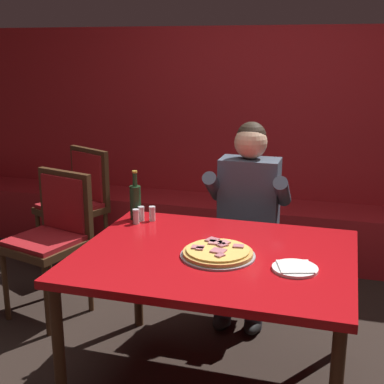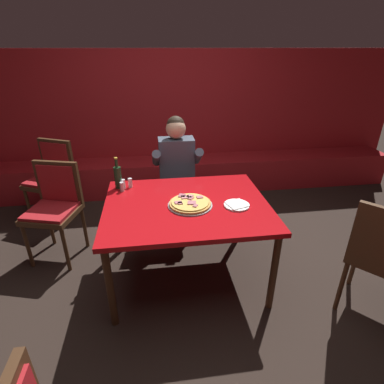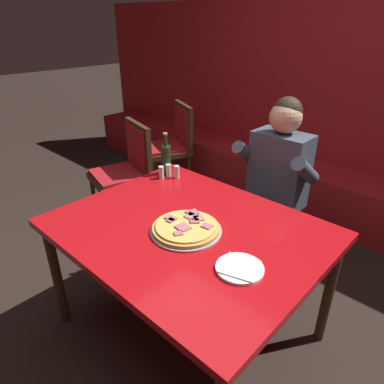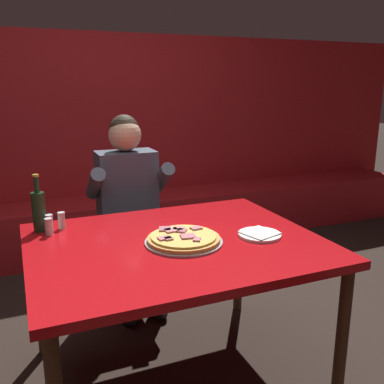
{
  "view_description": "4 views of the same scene",
  "coord_description": "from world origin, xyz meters",
  "px_view_note": "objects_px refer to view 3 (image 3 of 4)",
  "views": [
    {
      "loc": [
        0.59,
        -2.4,
        1.73
      ],
      "look_at": [
        -0.17,
        0.19,
        1.0
      ],
      "focal_mm": 50.0,
      "sensor_mm": 36.0,
      "label": 1
    },
    {
      "loc": [
        -0.25,
        -2.18,
        1.92
      ],
      "look_at": [
        0.05,
        0.05,
        0.82
      ],
      "focal_mm": 28.0,
      "sensor_mm": 36.0,
      "label": 2
    },
    {
      "loc": [
        1.04,
        -1.09,
        1.71
      ],
      "look_at": [
        -0.15,
        0.2,
        0.82
      ],
      "focal_mm": 32.0,
      "sensor_mm": 36.0,
      "label": 3
    },
    {
      "loc": [
        -0.66,
        -1.79,
        1.48
      ],
      "look_at": [
        0.2,
        0.27,
        0.9
      ],
      "focal_mm": 40.0,
      "sensor_mm": 36.0,
      "label": 4
    }
  ],
  "objects_px": {
    "plate_white_paper": "(240,268)",
    "beer_bottle": "(166,159)",
    "main_dining_table": "(188,237)",
    "shaker_oregano": "(168,171)",
    "shaker_parmesan": "(161,173)",
    "dining_chair_far_right": "(173,142)",
    "diner_seated_blue_shirt": "(272,183)",
    "dining_chair_side_aisle": "(127,168)",
    "shaker_red_pepper_flakes": "(177,172)",
    "pizza": "(186,228)"
  },
  "relations": [
    {
      "from": "plate_white_paper",
      "to": "beer_bottle",
      "type": "xyz_separation_m",
      "value": [
        -0.98,
        0.49,
        0.1
      ]
    },
    {
      "from": "main_dining_table",
      "to": "shaker_oregano",
      "type": "bearing_deg",
      "value": 145.45
    },
    {
      "from": "shaker_parmesan",
      "to": "dining_chair_far_right",
      "type": "relative_size",
      "value": 0.09
    },
    {
      "from": "diner_seated_blue_shirt",
      "to": "dining_chair_far_right",
      "type": "xyz_separation_m",
      "value": [
        -1.45,
        0.45,
        -0.14
      ]
    },
    {
      "from": "diner_seated_blue_shirt",
      "to": "dining_chair_side_aisle",
      "type": "bearing_deg",
      "value": -165.16
    },
    {
      "from": "dining_chair_far_right",
      "to": "diner_seated_blue_shirt",
      "type": "bearing_deg",
      "value": -17.39
    },
    {
      "from": "beer_bottle",
      "to": "dining_chair_far_right",
      "type": "distance_m",
      "value": 1.28
    },
    {
      "from": "dining_chair_side_aisle",
      "to": "beer_bottle",
      "type": "bearing_deg",
      "value": -10.39
    },
    {
      "from": "beer_bottle",
      "to": "shaker_red_pepper_flakes",
      "type": "distance_m",
      "value": 0.13
    },
    {
      "from": "shaker_red_pepper_flakes",
      "to": "diner_seated_blue_shirt",
      "type": "relative_size",
      "value": 0.07
    },
    {
      "from": "main_dining_table",
      "to": "pizza",
      "type": "relative_size",
      "value": 3.7
    },
    {
      "from": "beer_bottle",
      "to": "diner_seated_blue_shirt",
      "type": "relative_size",
      "value": 0.23
    },
    {
      "from": "main_dining_table",
      "to": "beer_bottle",
      "type": "height_order",
      "value": "beer_bottle"
    },
    {
      "from": "diner_seated_blue_shirt",
      "to": "beer_bottle",
      "type": "bearing_deg",
      "value": -143.01
    },
    {
      "from": "shaker_oregano",
      "to": "dining_chair_side_aisle",
      "type": "height_order",
      "value": "dining_chair_side_aisle"
    },
    {
      "from": "plate_white_paper",
      "to": "shaker_red_pepper_flakes",
      "type": "relative_size",
      "value": 2.44
    },
    {
      "from": "dining_chair_side_aisle",
      "to": "dining_chair_far_right",
      "type": "distance_m",
      "value": 0.81
    },
    {
      "from": "dining_chair_far_right",
      "to": "plate_white_paper",
      "type": "bearing_deg",
      "value": -36.84
    },
    {
      "from": "diner_seated_blue_shirt",
      "to": "main_dining_table",
      "type": "bearing_deg",
      "value": -90.09
    },
    {
      "from": "main_dining_table",
      "to": "dining_chair_side_aisle",
      "type": "height_order",
      "value": "dining_chair_side_aisle"
    },
    {
      "from": "main_dining_table",
      "to": "dining_chair_far_right",
      "type": "xyz_separation_m",
      "value": [
        -1.44,
        1.28,
        -0.12
      ]
    },
    {
      "from": "beer_bottle",
      "to": "diner_seated_blue_shirt",
      "type": "bearing_deg",
      "value": 36.99
    },
    {
      "from": "pizza",
      "to": "beer_bottle",
      "type": "bearing_deg",
      "value": 144.39
    },
    {
      "from": "plate_white_paper",
      "to": "dining_chair_far_right",
      "type": "height_order",
      "value": "dining_chair_far_right"
    },
    {
      "from": "dining_chair_side_aisle",
      "to": "shaker_red_pepper_flakes",
      "type": "bearing_deg",
      "value": -9.11
    },
    {
      "from": "pizza",
      "to": "shaker_parmesan",
      "type": "bearing_deg",
      "value": 148.24
    },
    {
      "from": "dining_chair_far_right",
      "to": "shaker_red_pepper_flakes",
      "type": "bearing_deg",
      "value": -42.66
    },
    {
      "from": "main_dining_table",
      "to": "shaker_oregano",
      "type": "xyz_separation_m",
      "value": [
        -0.54,
        0.37,
        0.11
      ]
    },
    {
      "from": "main_dining_table",
      "to": "diner_seated_blue_shirt",
      "type": "distance_m",
      "value": 0.83
    },
    {
      "from": "beer_bottle",
      "to": "shaker_oregano",
      "type": "xyz_separation_m",
      "value": [
        0.04,
        -0.02,
        -0.07
      ]
    },
    {
      "from": "dining_chair_side_aisle",
      "to": "dining_chair_far_right",
      "type": "bearing_deg",
      "value": 106.61
    },
    {
      "from": "shaker_oregano",
      "to": "shaker_parmesan",
      "type": "relative_size",
      "value": 1.0
    },
    {
      "from": "pizza",
      "to": "dining_chair_far_right",
      "type": "bearing_deg",
      "value": 137.98
    },
    {
      "from": "pizza",
      "to": "diner_seated_blue_shirt",
      "type": "distance_m",
      "value": 0.87
    },
    {
      "from": "shaker_oregano",
      "to": "diner_seated_blue_shirt",
      "type": "relative_size",
      "value": 0.07
    },
    {
      "from": "shaker_parmesan",
      "to": "plate_white_paper",
      "type": "bearing_deg",
      "value": -23.51
    },
    {
      "from": "shaker_red_pepper_flakes",
      "to": "pizza",
      "type": "bearing_deg",
      "value": -40.74
    },
    {
      "from": "shaker_oregano",
      "to": "shaker_parmesan",
      "type": "height_order",
      "value": "same"
    },
    {
      "from": "diner_seated_blue_shirt",
      "to": "dining_chair_far_right",
      "type": "height_order",
      "value": "diner_seated_blue_shirt"
    },
    {
      "from": "main_dining_table",
      "to": "plate_white_paper",
      "type": "distance_m",
      "value": 0.42
    },
    {
      "from": "pizza",
      "to": "dining_chair_side_aisle",
      "type": "relative_size",
      "value": 0.39
    },
    {
      "from": "shaker_red_pepper_flakes",
      "to": "shaker_oregano",
      "type": "bearing_deg",
      "value": -162.02
    },
    {
      "from": "pizza",
      "to": "shaker_red_pepper_flakes",
      "type": "height_order",
      "value": "shaker_red_pepper_flakes"
    },
    {
      "from": "pizza",
      "to": "shaker_oregano",
      "type": "xyz_separation_m",
      "value": [
        -0.56,
        0.41,
        0.02
      ]
    },
    {
      "from": "pizza",
      "to": "diner_seated_blue_shirt",
      "type": "xyz_separation_m",
      "value": [
        -0.02,
        0.87,
        -0.06
      ]
    },
    {
      "from": "plate_white_paper",
      "to": "dining_chair_side_aisle",
      "type": "bearing_deg",
      "value": 159.36
    },
    {
      "from": "shaker_parmesan",
      "to": "diner_seated_blue_shirt",
      "type": "height_order",
      "value": "diner_seated_blue_shirt"
    },
    {
      "from": "shaker_oregano",
      "to": "shaker_parmesan",
      "type": "bearing_deg",
      "value": -98.01
    },
    {
      "from": "pizza",
      "to": "shaker_oregano",
      "type": "height_order",
      "value": "shaker_oregano"
    },
    {
      "from": "shaker_oregano",
      "to": "shaker_red_pepper_flakes",
      "type": "relative_size",
      "value": 1.0
    }
  ]
}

